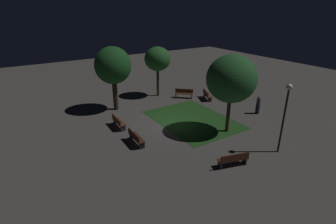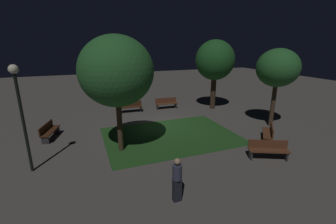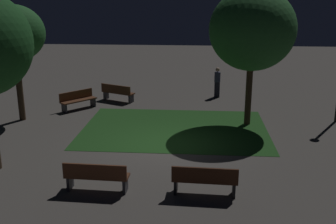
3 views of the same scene
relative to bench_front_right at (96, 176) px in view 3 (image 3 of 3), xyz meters
The scene contains 9 objects.
ground_plane 4.10m from the bench_front_right, 68.24° to the left, with size 60.00×60.00×0.00m, color #56514C.
grass_lawn 5.98m from the bench_front_right, 71.91° to the left, with size 7.55×5.50×0.01m, color #23511E.
bench_front_right is the anchor object (origin of this frame).
bench_near_trees 3.02m from the bench_front_right, ahead, with size 1.82×0.56×0.88m.
bench_path_side 9.99m from the bench_front_right, 97.89° to the left, with size 1.83×1.20×0.88m.
bench_lawn_edge 8.78m from the bench_front_right, 109.78° to the left, with size 1.55×1.67×0.88m.
tree_back_right 8.71m from the bench_front_right, 127.63° to the left, with size 2.57×2.57×4.96m.
tree_lawn_side 8.86m from the bench_front_right, 53.05° to the left, with size 3.47×3.47×5.64m.
pedestrian 11.79m from the bench_front_right, 71.19° to the left, with size 0.32×0.32×1.61m.
Camera 3 is at (1.27, -13.88, 5.35)m, focal length 43.12 mm.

